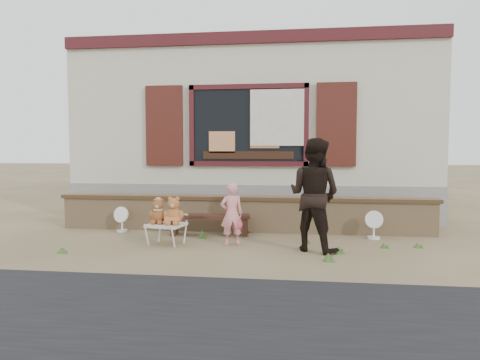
# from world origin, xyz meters

# --- Properties ---
(ground) EXTENTS (80.00, 80.00, 0.00)m
(ground) POSITION_xyz_m (0.00, 0.00, 0.00)
(ground) COLOR brown
(ground) RESTS_ON ground
(shopfront) EXTENTS (8.04, 5.13, 4.00)m
(shopfront) POSITION_xyz_m (0.00, 4.49, 2.00)
(shopfront) COLOR #A59D85
(shopfront) RESTS_ON ground
(brick_wall) EXTENTS (7.10, 0.36, 0.67)m
(brick_wall) POSITION_xyz_m (0.00, 1.00, 0.34)
(brick_wall) COLOR tan
(brick_wall) RESTS_ON ground
(bench) EXTENTS (1.49, 0.44, 0.38)m
(bench) POSITION_xyz_m (-0.54, 0.52, 0.27)
(bench) COLOR #321911
(bench) RESTS_ON ground
(folding_chair) EXTENTS (0.64, 0.59, 0.34)m
(folding_chair) POSITION_xyz_m (-1.10, -0.29, 0.31)
(folding_chair) COLOR beige
(folding_chair) RESTS_ON ground
(teddy_bear_left) EXTENTS (0.35, 0.32, 0.41)m
(teddy_bear_left) POSITION_xyz_m (-1.23, -0.26, 0.55)
(teddy_bear_left) COLOR brown
(teddy_bear_left) RESTS_ON folding_chair
(teddy_bear_right) EXTENTS (0.38, 0.35, 0.46)m
(teddy_bear_right) POSITION_xyz_m (-0.96, -0.32, 0.57)
(teddy_bear_right) COLOR brown
(teddy_bear_right) RESTS_ON folding_chair
(child) EXTENTS (0.42, 0.34, 1.01)m
(child) POSITION_xyz_m (-0.03, -0.22, 0.50)
(child) COLOR pink
(child) RESTS_ON ground
(adult) EXTENTS (1.05, 0.98, 1.71)m
(adult) POSITION_xyz_m (1.26, -0.41, 0.86)
(adult) COLOR black
(adult) RESTS_ON ground
(fan_left) EXTENTS (0.31, 0.20, 0.48)m
(fan_left) POSITION_xyz_m (-2.24, 0.65, 0.24)
(fan_left) COLOR white
(fan_left) RESTS_ON ground
(fan_right) EXTENTS (0.32, 0.21, 0.49)m
(fan_right) POSITION_xyz_m (2.34, 0.59, 0.25)
(fan_right) COLOR white
(fan_right) RESTS_ON ground
(grass_tufts) EXTENTS (5.50, 1.44, 0.15)m
(grass_tufts) POSITION_xyz_m (0.72, -0.51, 0.05)
(grass_tufts) COLOR #385D25
(grass_tufts) RESTS_ON ground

